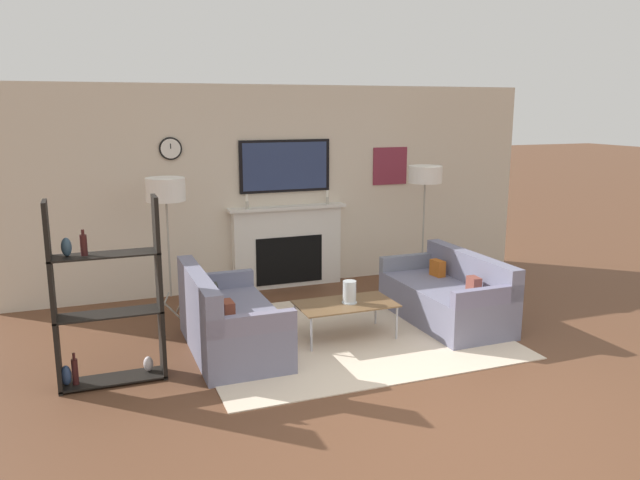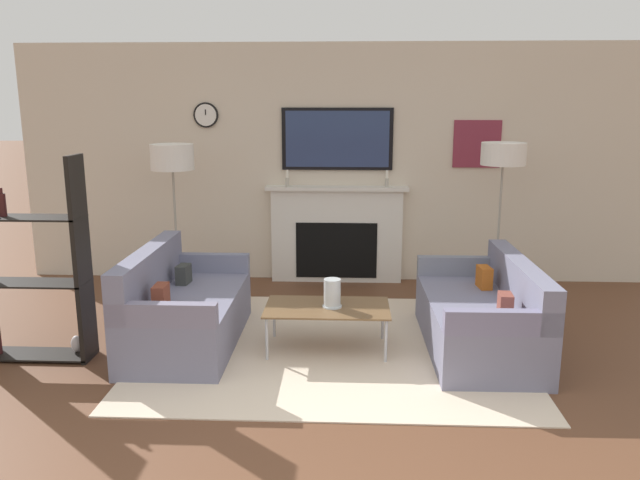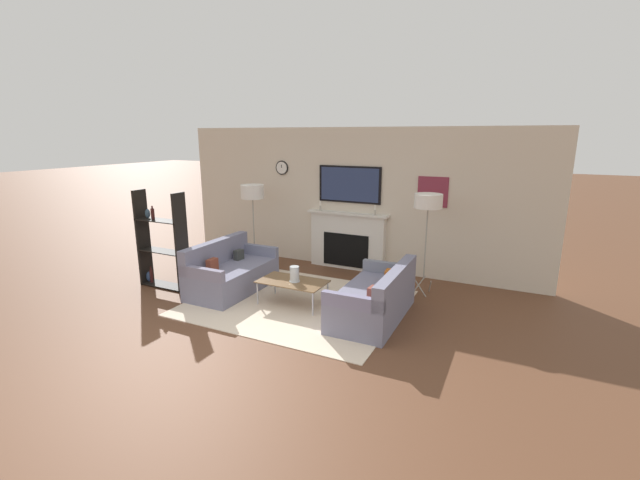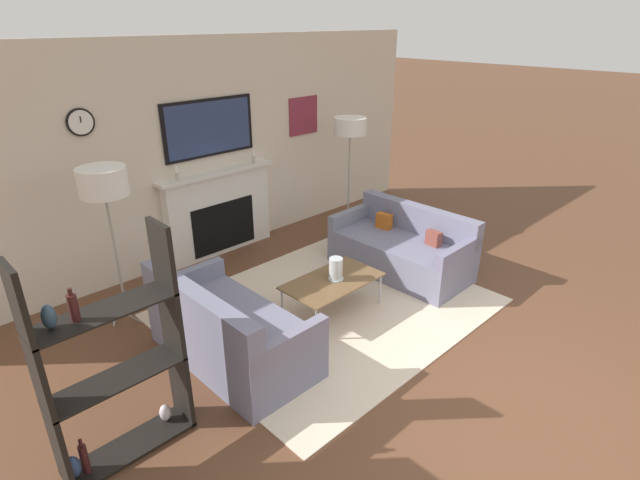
{
  "view_description": "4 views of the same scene",
  "coord_description": "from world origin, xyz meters",
  "px_view_note": "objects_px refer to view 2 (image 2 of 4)",
  "views": [
    {
      "loc": [
        -2.52,
        -3.73,
        2.41
      ],
      "look_at": [
        -0.16,
        2.48,
        0.99
      ],
      "focal_mm": 35.0,
      "sensor_mm": 36.0,
      "label": 1
    },
    {
      "loc": [
        0.14,
        -2.89,
        2.06
      ],
      "look_at": [
        -0.12,
        2.51,
        0.85
      ],
      "focal_mm": 35.0,
      "sensor_mm": 36.0,
      "label": 2
    },
    {
      "loc": [
        3.08,
        -3.32,
        2.57
      ],
      "look_at": [
        0.29,
        2.35,
        1.0
      ],
      "focal_mm": 24.0,
      "sensor_mm": 36.0,
      "label": 3
    },
    {
      "loc": [
        -3.3,
        -1.1,
        2.88
      ],
      "look_at": [
        0.01,
        2.29,
        0.76
      ],
      "focal_mm": 28.0,
      "sensor_mm": 36.0,
      "label": 4
    }
  ],
  "objects_px": {
    "hurricane_candle": "(332,295)",
    "shelf_unit": "(27,269)",
    "coffee_table": "(327,309)",
    "couch_left": "(183,311)",
    "couch_right": "(482,318)",
    "floor_lamp_right": "(503,156)",
    "floor_lamp_left": "(172,159)"
  },
  "relations": [
    {
      "from": "hurricane_candle",
      "to": "shelf_unit",
      "type": "relative_size",
      "value": 0.14
    },
    {
      "from": "coffee_table",
      "to": "couch_left",
      "type": "bearing_deg",
      "value": 176.33
    },
    {
      "from": "couch_right",
      "to": "shelf_unit",
      "type": "height_order",
      "value": "shelf_unit"
    },
    {
      "from": "hurricane_candle",
      "to": "shelf_unit",
      "type": "bearing_deg",
      "value": -173.63
    },
    {
      "from": "coffee_table",
      "to": "floor_lamp_right",
      "type": "distance_m",
      "value": 2.47
    },
    {
      "from": "floor_lamp_left",
      "to": "shelf_unit",
      "type": "bearing_deg",
      "value": -114.71
    },
    {
      "from": "couch_right",
      "to": "floor_lamp_right",
      "type": "height_order",
      "value": "floor_lamp_right"
    },
    {
      "from": "couch_right",
      "to": "hurricane_candle",
      "type": "distance_m",
      "value": 1.29
    },
    {
      "from": "floor_lamp_right",
      "to": "shelf_unit",
      "type": "bearing_deg",
      "value": -158.24
    },
    {
      "from": "couch_left",
      "to": "floor_lamp_right",
      "type": "xyz_separation_m",
      "value": [
        2.95,
        1.28,
        1.23
      ]
    },
    {
      "from": "couch_left",
      "to": "shelf_unit",
      "type": "xyz_separation_m",
      "value": [
        -1.15,
        -0.36,
        0.45
      ]
    },
    {
      "from": "coffee_table",
      "to": "shelf_unit",
      "type": "xyz_separation_m",
      "value": [
        -2.39,
        -0.28,
        0.39
      ]
    },
    {
      "from": "coffee_table",
      "to": "hurricane_candle",
      "type": "distance_m",
      "value": 0.14
    },
    {
      "from": "couch_left",
      "to": "floor_lamp_right",
      "type": "distance_m",
      "value": 3.44
    },
    {
      "from": "couch_left",
      "to": "hurricane_candle",
      "type": "distance_m",
      "value": 1.3
    },
    {
      "from": "couch_right",
      "to": "shelf_unit",
      "type": "distance_m",
      "value": 3.74
    },
    {
      "from": "coffee_table",
      "to": "floor_lamp_right",
      "type": "bearing_deg",
      "value": 38.56
    },
    {
      "from": "hurricane_candle",
      "to": "shelf_unit",
      "type": "distance_m",
      "value": 2.46
    },
    {
      "from": "couch_right",
      "to": "hurricane_candle",
      "type": "relative_size",
      "value": 7.0
    },
    {
      "from": "coffee_table",
      "to": "hurricane_candle",
      "type": "bearing_deg",
      "value": -6.07
    },
    {
      "from": "coffee_table",
      "to": "hurricane_candle",
      "type": "height_order",
      "value": "hurricane_candle"
    },
    {
      "from": "couch_left",
      "to": "hurricane_candle",
      "type": "bearing_deg",
      "value": -3.75
    },
    {
      "from": "coffee_table",
      "to": "hurricane_candle",
      "type": "relative_size",
      "value": 4.32
    },
    {
      "from": "couch_right",
      "to": "floor_lamp_right",
      "type": "distance_m",
      "value": 1.83
    },
    {
      "from": "couch_left",
      "to": "hurricane_candle",
      "type": "relative_size",
      "value": 6.72
    },
    {
      "from": "hurricane_candle",
      "to": "couch_right",
      "type": "bearing_deg",
      "value": 3.88
    },
    {
      "from": "coffee_table",
      "to": "floor_lamp_right",
      "type": "xyz_separation_m",
      "value": [
        1.7,
        1.36,
        1.17
      ]
    },
    {
      "from": "couch_right",
      "to": "coffee_table",
      "type": "distance_m",
      "value": 1.31
    },
    {
      "from": "couch_left",
      "to": "shelf_unit",
      "type": "distance_m",
      "value": 1.28
    },
    {
      "from": "couch_right",
      "to": "floor_lamp_left",
      "type": "relative_size",
      "value": 1.02
    },
    {
      "from": "floor_lamp_left",
      "to": "floor_lamp_right",
      "type": "bearing_deg",
      "value": -0.0
    },
    {
      "from": "floor_lamp_right",
      "to": "hurricane_candle",
      "type": "bearing_deg",
      "value": -140.66
    }
  ]
}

